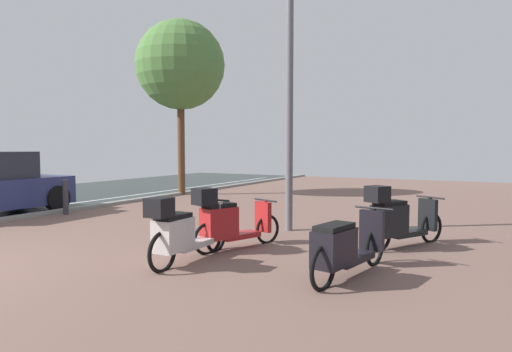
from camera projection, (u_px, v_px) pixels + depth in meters
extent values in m
torus|color=black|center=(379.00, 236.00, 6.72)|extent=(0.30, 0.47, 0.51)
torus|color=black|center=(431.00, 228.00, 7.38)|extent=(0.30, 0.47, 0.51)
cube|color=black|center=(406.00, 233.00, 7.05)|extent=(0.58, 0.74, 0.08)
cube|color=black|center=(389.00, 220.00, 6.83)|extent=(0.53, 0.62, 0.47)
cube|color=black|center=(390.00, 203.00, 6.81)|extent=(0.47, 0.56, 0.06)
cylinder|color=black|center=(431.00, 213.00, 7.35)|extent=(0.12, 0.14, 0.52)
cube|color=black|center=(428.00, 214.00, 7.31)|extent=(0.32, 0.23, 0.51)
cylinder|color=black|center=(430.00, 197.00, 7.32)|extent=(0.47, 0.28, 0.03)
cube|color=black|center=(377.00, 194.00, 6.66)|extent=(0.38, 0.38, 0.24)
torus|color=black|center=(162.00, 252.00, 5.64)|extent=(0.06, 0.54, 0.54)
torus|color=black|center=(216.00, 235.00, 6.74)|extent=(0.06, 0.54, 0.54)
cube|color=silver|center=(192.00, 244.00, 6.19)|extent=(0.29, 0.70, 0.08)
cube|color=silver|center=(173.00, 235.00, 5.82)|extent=(0.31, 0.55, 0.41)
cube|color=black|center=(173.00, 216.00, 5.81)|extent=(0.26, 0.50, 0.06)
cylinder|color=silver|center=(215.00, 217.00, 6.70)|extent=(0.07, 0.12, 0.54)
cube|color=silver|center=(212.00, 220.00, 6.63)|extent=(0.32, 0.08, 0.53)
cylinder|color=black|center=(214.00, 200.00, 6.66)|extent=(0.52, 0.03, 0.03)
cube|color=black|center=(159.00, 207.00, 5.56)|extent=(0.28, 0.28, 0.24)
torus|color=black|center=(323.00, 268.00, 4.92)|extent=(0.15, 0.53, 0.53)
torus|color=black|center=(375.00, 247.00, 5.96)|extent=(0.15, 0.53, 0.53)
cube|color=black|center=(351.00, 258.00, 5.44)|extent=(0.41, 0.79, 0.08)
cube|color=black|center=(334.00, 248.00, 5.09)|extent=(0.40, 0.63, 0.42)
cube|color=black|center=(334.00, 227.00, 5.08)|extent=(0.35, 0.57, 0.06)
cylinder|color=black|center=(374.00, 228.00, 5.92)|extent=(0.09, 0.13, 0.53)
cube|color=black|center=(372.00, 230.00, 5.86)|extent=(0.33, 0.14, 0.52)
cylinder|color=black|center=(374.00, 208.00, 5.88)|extent=(0.52, 0.12, 0.03)
torus|color=black|center=(208.00, 239.00, 6.56)|extent=(0.22, 0.47, 0.48)
torus|color=black|center=(268.00, 229.00, 7.32)|extent=(0.22, 0.47, 0.48)
cube|color=#B42123|center=(239.00, 235.00, 6.94)|extent=(0.50, 0.71, 0.08)
cube|color=#B42123|center=(219.00, 223.00, 6.68)|extent=(0.47, 0.59, 0.47)
cube|color=black|center=(219.00, 205.00, 6.67)|extent=(0.41, 0.53, 0.06)
cylinder|color=#B42123|center=(266.00, 215.00, 7.28)|extent=(0.11, 0.14, 0.49)
cube|color=#B42123|center=(263.00, 217.00, 7.24)|extent=(0.33, 0.19, 0.48)
cylinder|color=black|center=(265.00, 200.00, 7.25)|extent=(0.49, 0.22, 0.03)
cube|color=black|center=(204.00, 197.00, 6.49)|extent=(0.36, 0.36, 0.24)
cylinder|color=black|center=(16.00, 195.00, 11.67)|extent=(0.20, 0.62, 0.62)
cylinder|color=black|center=(57.00, 198.00, 10.93)|extent=(0.20, 0.62, 0.62)
cylinder|color=slate|center=(290.00, 60.00, 8.21)|extent=(0.14, 0.14, 6.29)
cylinder|color=brown|center=(181.00, 146.00, 14.58)|extent=(0.23, 0.23, 3.18)
sphere|color=#517F3D|center=(180.00, 65.00, 14.41)|extent=(2.84, 2.84, 2.84)
cylinder|color=#38383D|center=(66.00, 197.00, 10.36)|extent=(0.12, 0.12, 0.80)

